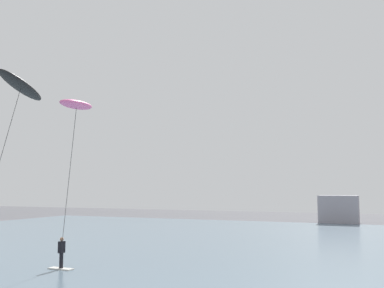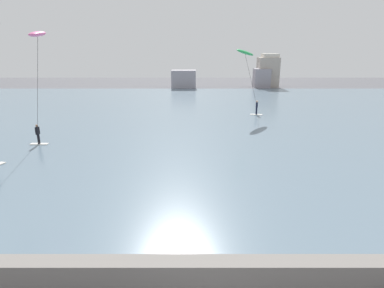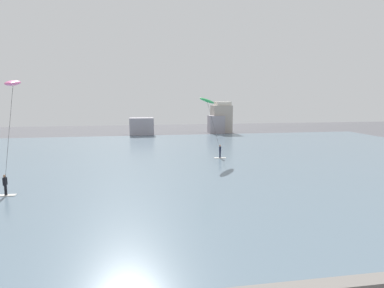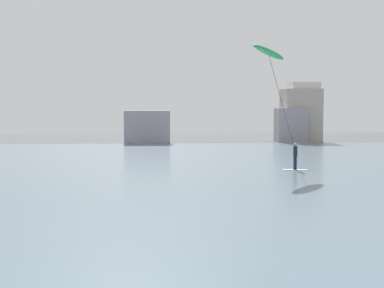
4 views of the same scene
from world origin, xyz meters
The scene contains 3 objects.
water_bay centered at (0.00, 30.47, 0.05)m, with size 84.00×52.00×0.10m, color slate.
kitesurfer_black centered at (-14.09, 18.00, 8.94)m, with size 2.17×5.85×10.19m.
kitesurfer_pink centered at (-11.31, 19.14, 7.75)m, with size 2.93×3.20×8.77m.
Camera 1 is at (2.88, 1.06, 4.33)m, focal length 41.13 mm.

